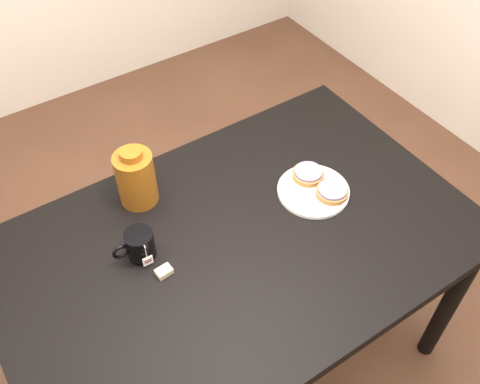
{
  "coord_description": "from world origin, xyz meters",
  "views": [
    {
      "loc": [
        -0.53,
        -0.81,
        2.0
      ],
      "look_at": [
        0.08,
        0.11,
        0.81
      ],
      "focal_mm": 40.0,
      "sensor_mm": 36.0,
      "label": 1
    }
  ],
  "objects_px": {
    "plate": "(313,190)",
    "teabag_pouch": "(164,271)",
    "bagel_front": "(332,192)",
    "bagel_package": "(136,178)",
    "mug": "(139,245)",
    "table": "(238,256)",
    "bagel_back": "(308,174)"
  },
  "relations": [
    {
      "from": "bagel_back",
      "to": "bagel_package",
      "type": "height_order",
      "value": "bagel_package"
    },
    {
      "from": "teabag_pouch",
      "to": "plate",
      "type": "bearing_deg",
      "value": 1.21
    },
    {
      "from": "table",
      "to": "teabag_pouch",
      "type": "xyz_separation_m",
      "value": [
        -0.24,
        0.02,
        0.09
      ]
    },
    {
      "from": "bagel_front",
      "to": "table",
      "type": "bearing_deg",
      "value": 176.41
    },
    {
      "from": "bagel_front",
      "to": "teabag_pouch",
      "type": "bearing_deg",
      "value": 176.37
    },
    {
      "from": "table",
      "to": "bagel_package",
      "type": "height_order",
      "value": "bagel_package"
    },
    {
      "from": "plate",
      "to": "bagel_front",
      "type": "distance_m",
      "value": 0.06
    },
    {
      "from": "table",
      "to": "plate",
      "type": "xyz_separation_m",
      "value": [
        0.3,
        0.03,
        0.09
      ]
    },
    {
      "from": "bagel_front",
      "to": "teabag_pouch",
      "type": "xyz_separation_m",
      "value": [
        -0.58,
        0.04,
        -0.02
      ]
    },
    {
      "from": "table",
      "to": "bagel_back",
      "type": "distance_m",
      "value": 0.35
    },
    {
      "from": "teabag_pouch",
      "to": "bagel_package",
      "type": "distance_m",
      "value": 0.31
    },
    {
      "from": "mug",
      "to": "bagel_package",
      "type": "relative_size",
      "value": 0.62
    },
    {
      "from": "bagel_front",
      "to": "bagel_package",
      "type": "xyz_separation_m",
      "value": [
        -0.51,
        0.33,
        0.07
      ]
    },
    {
      "from": "bagel_back",
      "to": "bagel_front",
      "type": "xyz_separation_m",
      "value": [
        0.01,
        -0.1,
        0.0
      ]
    },
    {
      "from": "bagel_front",
      "to": "mug",
      "type": "distance_m",
      "value": 0.61
    },
    {
      "from": "bagel_back",
      "to": "teabag_pouch",
      "type": "bearing_deg",
      "value": -173.26
    },
    {
      "from": "plate",
      "to": "bagel_front",
      "type": "relative_size",
      "value": 1.96
    },
    {
      "from": "bagel_front",
      "to": "mug",
      "type": "height_order",
      "value": "mug"
    },
    {
      "from": "mug",
      "to": "teabag_pouch",
      "type": "xyz_separation_m",
      "value": [
        0.02,
        -0.09,
        -0.04
      ]
    },
    {
      "from": "table",
      "to": "mug",
      "type": "height_order",
      "value": "mug"
    },
    {
      "from": "mug",
      "to": "table",
      "type": "bearing_deg",
      "value": -19.44
    },
    {
      "from": "bagel_front",
      "to": "teabag_pouch",
      "type": "distance_m",
      "value": 0.58
    },
    {
      "from": "teabag_pouch",
      "to": "bagel_front",
      "type": "bearing_deg",
      "value": -3.63
    },
    {
      "from": "bagel_package",
      "to": "table",
      "type": "bearing_deg",
      "value": -61.43
    },
    {
      "from": "plate",
      "to": "teabag_pouch",
      "type": "relative_size",
      "value": 5.08
    },
    {
      "from": "table",
      "to": "bagel_front",
      "type": "relative_size",
      "value": 11.99
    },
    {
      "from": "plate",
      "to": "mug",
      "type": "bearing_deg",
      "value": 171.77
    },
    {
      "from": "table",
      "to": "bagel_front",
      "type": "distance_m",
      "value": 0.36
    },
    {
      "from": "bagel_back",
      "to": "teabag_pouch",
      "type": "height_order",
      "value": "bagel_back"
    },
    {
      "from": "teabag_pouch",
      "to": "bagel_package",
      "type": "height_order",
      "value": "bagel_package"
    },
    {
      "from": "plate",
      "to": "mug",
      "type": "xyz_separation_m",
      "value": [
        -0.57,
        0.08,
        0.04
      ]
    },
    {
      "from": "mug",
      "to": "teabag_pouch",
      "type": "height_order",
      "value": "mug"
    }
  ]
}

